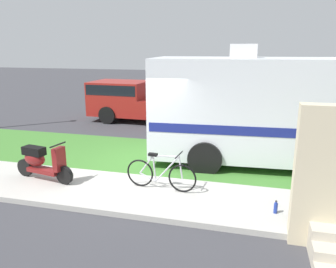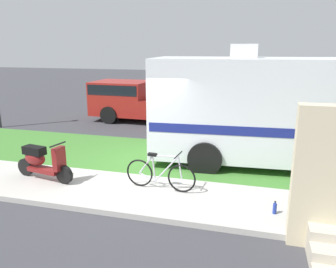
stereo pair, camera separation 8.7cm
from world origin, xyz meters
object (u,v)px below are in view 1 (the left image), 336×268
bicycle (161,174)px  pickup_truck_near (139,100)px  scooter (41,162)px  bottle_green (276,208)px  motorhome_rv (283,108)px

bicycle → pickup_truck_near: (-3.11, 7.30, 0.46)m
scooter → pickup_truck_near: size_ratio=0.31×
bicycle → pickup_truck_near: bearing=113.1°
bottle_green → motorhome_rv: bearing=86.0°
scooter → pickup_truck_near: (-0.16, 7.47, 0.37)m
motorhome_rv → bicycle: (-2.70, -2.69, -1.17)m
motorhome_rv → bicycle: bearing=-135.1°
bicycle → bottle_green: bearing=-12.2°
pickup_truck_near → bicycle: bearing=-66.9°
bottle_green → scooter: bearing=176.2°
scooter → bicycle: bearing=3.3°
bicycle → bottle_green: size_ratio=6.44×
bicycle → pickup_truck_near: 7.95m
bicycle → bottle_green: 2.54m
pickup_truck_near → bottle_green: pickup_truck_near is taller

